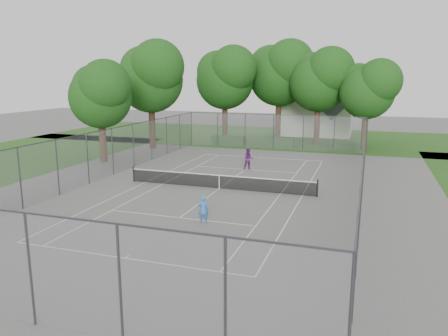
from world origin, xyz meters
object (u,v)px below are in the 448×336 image
(tennis_net, at_px, (219,181))
(girl_player, at_px, (203,209))
(woman_player, at_px, (248,159))
(house, at_px, (317,100))

(tennis_net, bearing_deg, girl_player, -77.74)
(tennis_net, xyz_separation_m, woman_player, (0.27, 6.36, 0.35))
(girl_player, height_order, woman_player, woman_player)
(tennis_net, distance_m, woman_player, 6.37)
(tennis_net, relative_size, woman_player, 7.45)
(tennis_net, xyz_separation_m, house, (2.78, 29.88, 3.82))
(girl_player, xyz_separation_m, woman_player, (-1.20, 13.11, 0.15))
(girl_player, relative_size, woman_player, 0.83)
(girl_player, bearing_deg, house, -111.57)
(tennis_net, distance_m, girl_player, 6.91)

